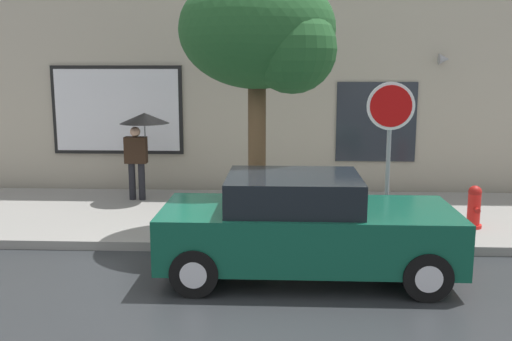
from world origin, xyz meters
The scene contains 8 objects.
ground_plane centered at (0.00, 0.00, 0.00)m, with size 60.00×60.00×0.00m, color #282B2D.
sidewalk centered at (0.00, 3.00, 0.07)m, with size 20.00×4.00×0.15m, color gray.
building_facade centered at (-0.02, 5.50, 3.48)m, with size 20.00×0.67×7.00m.
parked_car centered at (1.14, 0.02, 0.72)m, with size 4.08×1.81×1.46m.
fire_hydrant centered at (4.18, 2.12, 0.52)m, with size 0.30×0.44×0.76m.
pedestrian_with_umbrella centered at (-2.11, 3.98, 1.64)m, with size 1.03×1.03×1.85m.
street_tree centered at (0.50, 1.79, 3.44)m, with size 2.59×2.20×4.36m.
stop_sign centered at (2.52, 1.37, 1.96)m, with size 0.76×0.10×2.56m.
Camera 1 is at (0.81, -7.81, 2.97)m, focal length 40.31 mm.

